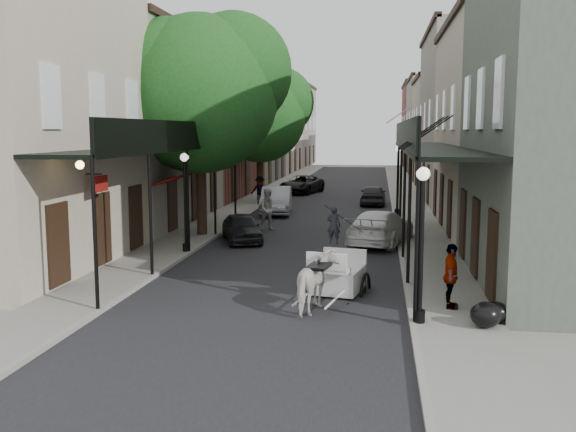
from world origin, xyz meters
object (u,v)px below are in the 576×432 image
(car_left_far, at_px, (302,184))
(car_left_near, at_px, (242,228))
(tree_far, at_px, (266,112))
(car_right_near, at_px, (380,227))
(car_left_mid, at_px, (276,200))
(car_right_far, at_px, (373,195))
(carriage, at_px, (341,256))
(pedestrian_walking, at_px, (269,210))
(pedestrian_sidewalk_left, at_px, (260,190))
(lamppost_right_far, at_px, (398,179))
(horse, at_px, (317,282))
(lamppost_left, at_px, (185,201))
(tree_near, at_px, (210,88))
(lamppost_right_near, at_px, (421,243))
(pedestrian_sidewalk_right, at_px, (451,276))

(car_left_far, bearing_deg, car_left_near, -76.30)
(tree_far, height_order, car_right_near, tree_far)
(car_left_mid, distance_m, car_right_far, 7.35)
(carriage, xyz_separation_m, car_right_near, (1.15, 7.85, -0.31))
(car_left_mid, bearing_deg, pedestrian_walking, -90.02)
(carriage, height_order, pedestrian_sidewalk_left, carriage)
(pedestrian_sidewalk_left, bearing_deg, car_left_near, 89.24)
(lamppost_right_far, height_order, carriage, lamppost_right_far)
(car_left_far, xyz_separation_m, car_right_near, (5.79, -20.91, 0.03))
(lamppost_right_far, distance_m, car_left_near, 11.31)
(horse, bearing_deg, lamppost_left, -39.80)
(tree_near, height_order, tree_far, tree_near)
(pedestrian_sidewalk_left, relative_size, car_left_far, 0.36)
(tree_far, xyz_separation_m, car_left_far, (1.65, 5.96, -5.17))
(lamppost_right_far, height_order, car_right_far, lamppost_right_far)
(pedestrian_walking, distance_m, car_right_far, 11.98)
(car_left_mid, bearing_deg, lamppost_right_far, -7.33)
(tree_far, distance_m, lamppost_right_near, 27.74)
(tree_near, distance_m, car_right_far, 15.89)
(lamppost_left, bearing_deg, pedestrian_walking, 71.37)
(car_left_near, bearing_deg, lamppost_right_near, -78.89)
(lamppost_right_far, distance_m, car_left_mid, 6.83)
(lamppost_right_far, distance_m, car_right_far, 5.58)
(horse, height_order, carriage, carriage)
(lamppost_left, height_order, pedestrian_sidewalk_left, lamppost_left)
(tree_far, relative_size, lamppost_left, 2.32)
(tree_far, xyz_separation_m, car_right_near, (7.43, -14.95, -5.13))
(tree_far, height_order, pedestrian_sidewalk_right, tree_far)
(carriage, bearing_deg, pedestrian_sidewalk_right, -23.20)
(car_right_far, bearing_deg, lamppost_right_near, 94.14)
(car_left_mid, bearing_deg, car_right_far, 37.56)
(lamppost_right_far, height_order, car_left_near, lamppost_right_far)
(pedestrian_sidewalk_left, xyz_separation_m, pedestrian_sidewalk_right, (9.16, -22.36, -0.02))
(tree_far, xyz_separation_m, lamppost_right_near, (8.35, -26.18, -3.79))
(tree_near, height_order, car_right_far, tree_near)
(horse, bearing_deg, car_left_mid, -66.52)
(pedestrian_walking, height_order, pedestrian_sidewalk_left, pedestrian_walking)
(lamppost_left, xyz_separation_m, carriage, (6.13, -4.63, -1.04))
(lamppost_right_far, relative_size, car_left_far, 0.77)
(lamppost_left, relative_size, car_left_near, 1.05)
(lamppost_right_far, bearing_deg, horse, -97.61)
(carriage, height_order, pedestrian_walking, carriage)
(tree_near, relative_size, horse, 5.24)
(horse, bearing_deg, car_left_near, -56.17)
(car_right_far, bearing_deg, horse, 88.27)
(lamppost_right_near, xyz_separation_m, car_left_far, (-6.70, 32.14, -1.38))
(tree_far, bearing_deg, lamppost_left, -89.54)
(tree_near, xyz_separation_m, pedestrian_walking, (2.20, 2.05, -5.50))
(lamppost_left, distance_m, car_left_mid, 12.34)
(pedestrian_sidewalk_right, bearing_deg, pedestrian_walking, 35.21)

